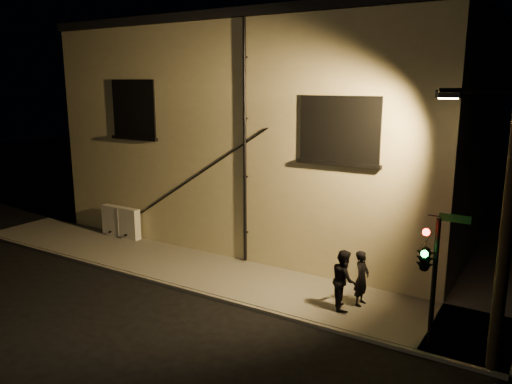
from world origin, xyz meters
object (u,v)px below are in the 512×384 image
Objects in this scene: pedestrian_b at (344,279)px; utility_cabinet at (121,222)px; traffic_signal at (426,257)px; streetlamp_pole at (503,217)px; pedestrian_a at (362,278)px.

utility_cabinet is at bearing 52.20° from pedestrian_b.
streetlamp_pole is (1.54, -0.16, 1.24)m from traffic_signal.
pedestrian_a is 0.24× the size of streetlamp_pole.
streetlamp_pole is (3.54, -1.48, 2.66)m from pedestrian_a.
traffic_signal is at bearing -138.92° from pedestrian_b.
streetlamp_pole reaches higher than pedestrian_a.
pedestrian_a is 0.60m from pedestrian_b.
traffic_signal is (2.35, -0.83, 1.36)m from pedestrian_b.
utility_cabinet is 0.29× the size of streetlamp_pole.
pedestrian_a is 0.49× the size of traffic_signal.
traffic_signal reaches higher than utility_cabinet.
pedestrian_a is 0.94× the size of pedestrian_b.
utility_cabinet is at bearing 169.53° from traffic_signal.
pedestrian_a is (10.77, -1.05, 0.17)m from utility_cabinet.
utility_cabinet is 0.58× the size of traffic_signal.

